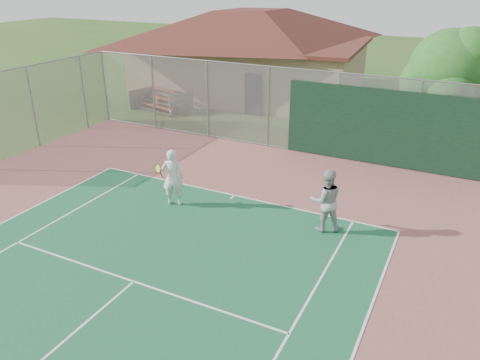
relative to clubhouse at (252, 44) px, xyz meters
name	(u,v)px	position (x,y,z in m)	size (l,w,h in m)	color
back_fence	(339,119)	(7.88, -8.44, -1.38)	(20.08, 0.11, 3.53)	gray
side_fence_left	(33,108)	(-4.23, -12.92, -1.30)	(0.08, 9.00, 3.50)	gray
clubhouse	(252,44)	(0.00, 0.00, 0.00)	(14.65, 10.42, 6.01)	tan
bleachers	(161,100)	(-2.94, -5.56, -2.49)	(3.17, 2.25, 1.05)	#A73026
tree	(452,73)	(11.59, -6.16, 0.38)	(3.75, 3.55, 5.22)	#371F14
player_white_front	(173,178)	(4.28, -15.01, -2.09)	(0.92, 0.76, 1.91)	silver
player_grey_back	(326,201)	(9.22, -14.41, -2.09)	(1.17, 1.09, 1.91)	#A1A3A6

